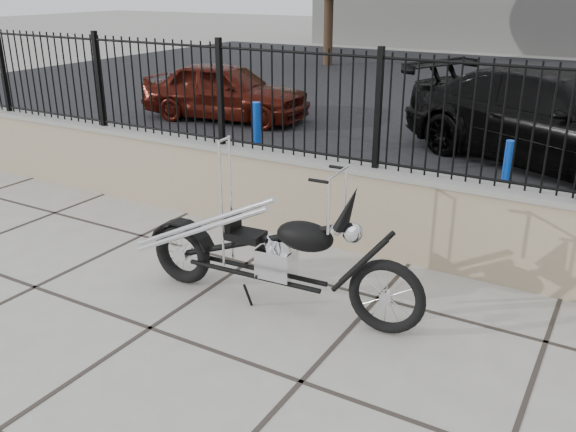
% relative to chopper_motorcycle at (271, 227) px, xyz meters
% --- Properties ---
extents(ground_plane, '(90.00, 90.00, 0.00)m').
position_rel_chopper_motorcycle_xyz_m(ground_plane, '(-0.69, -0.90, -0.78)').
color(ground_plane, '#99968E').
rests_on(ground_plane, ground).
extents(parking_lot, '(30.00, 30.00, 0.00)m').
position_rel_chopper_motorcycle_xyz_m(parking_lot, '(-0.69, 11.60, -0.78)').
color(parking_lot, black).
rests_on(parking_lot, ground).
extents(retaining_wall, '(14.00, 0.36, 0.96)m').
position_rel_chopper_motorcycle_xyz_m(retaining_wall, '(-0.69, 1.60, -0.30)').
color(retaining_wall, gray).
rests_on(retaining_wall, ground_plane).
extents(iron_fence, '(14.00, 0.08, 1.20)m').
position_rel_chopper_motorcycle_xyz_m(iron_fence, '(-0.69, 1.60, 0.78)').
color(iron_fence, black).
rests_on(iron_fence, retaining_wall).
extents(chopper_motorcycle, '(2.62, 0.62, 1.56)m').
position_rel_chopper_motorcycle_xyz_m(chopper_motorcycle, '(0.00, 0.00, 0.00)').
color(chopper_motorcycle, black).
rests_on(chopper_motorcycle, ground_plane).
extents(car_red, '(3.78, 1.91, 1.23)m').
position_rel_chopper_motorcycle_xyz_m(car_red, '(-5.11, 6.40, -0.16)').
color(car_red, '#411009').
rests_on(car_red, parking_lot).
extents(car_black, '(5.58, 3.94, 1.50)m').
position_rel_chopper_motorcycle_xyz_m(car_black, '(1.51, 6.17, -0.03)').
color(car_black, black).
rests_on(car_black, parking_lot).
extents(bollard_a, '(0.16, 0.16, 1.14)m').
position_rel_chopper_motorcycle_xyz_m(bollard_a, '(-2.30, 3.29, -0.21)').
color(bollard_a, '#0C43BE').
rests_on(bollard_a, ground_plane).
extents(bollard_b, '(0.13, 0.13, 0.94)m').
position_rel_chopper_motorcycle_xyz_m(bollard_b, '(1.30, 3.62, -0.31)').
color(bollard_b, blue).
rests_on(bollard_b, ground_plane).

